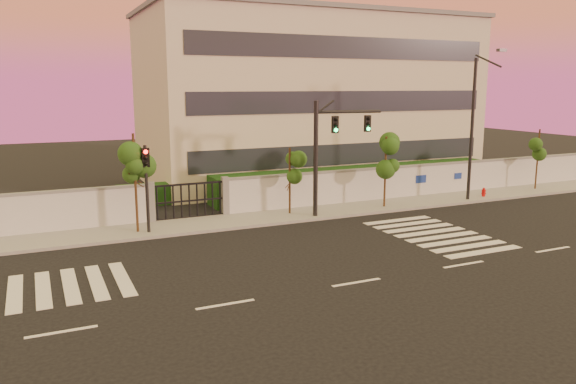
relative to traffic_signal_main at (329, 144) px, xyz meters
name	(u,v)px	position (x,y,z in m)	size (l,w,h in m)	color
ground	(356,283)	(-4.05, -9.56, -3.97)	(120.00, 120.00, 0.00)	black
sidewalk	(253,219)	(-4.05, 0.94, -3.90)	(60.00, 3.00, 0.15)	gray
perimeter_wall	(244,196)	(-3.95, 2.44, -2.90)	(60.00, 0.36, 2.20)	silver
hedge_row	(245,190)	(-2.89, 5.18, -3.15)	(41.00, 4.25, 1.80)	#0F3411
institutional_building	(308,97)	(4.95, 12.43, 2.18)	(24.40, 12.40, 12.25)	beige
road_markings	(276,259)	(-5.63, -5.80, -3.96)	(57.00, 7.62, 0.02)	silver
street_tree_c	(135,161)	(-10.07, 0.62, -0.39)	(1.48, 1.18, 4.87)	#382314
street_tree_d	(290,166)	(-1.77, 1.16, -1.20)	(1.38, 1.10, 3.76)	#382314
street_tree_e	(386,156)	(3.98, 0.48, -0.87)	(1.49, 1.18, 4.20)	#382314
street_tree_f	(539,146)	(16.55, 0.94, -0.89)	(1.31, 1.04, 4.19)	#382314
traffic_signal_main	(329,144)	(0.00, 0.00, 0.00)	(3.97, 0.58, 6.28)	black
traffic_signal_secondary	(146,179)	(-9.63, 0.26, -1.23)	(0.34, 0.33, 4.32)	black
streetlight_east	(475,122)	(9.82, -0.16, 0.93)	(0.54, 2.18, 9.07)	black
fire_hydrant	(484,193)	(11.36, 0.31, -3.61)	(0.28, 0.27, 0.72)	#B90C0C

